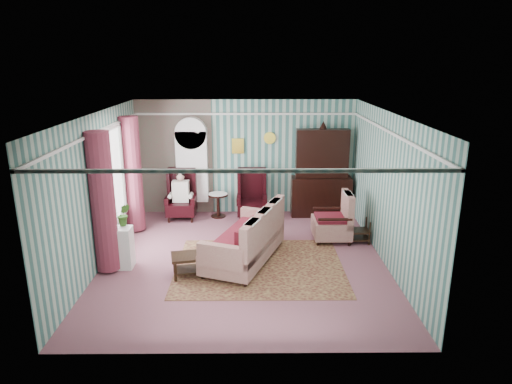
{
  "coord_description": "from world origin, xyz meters",
  "views": [
    {
      "loc": [
        0.17,
        -8.34,
        3.86
      ],
      "look_at": [
        0.24,
        0.6,
        1.24
      ],
      "focal_mm": 32.0,
      "sensor_mm": 36.0,
      "label": 1
    }
  ],
  "objects_px": {
    "round_side_table": "(218,205)",
    "wingback_right": "(252,195)",
    "nest_table": "(358,231)",
    "floral_armchair": "(332,219)",
    "dresser_hutch": "(322,170)",
    "plant_stand": "(118,248)",
    "seated_woman": "(181,196)",
    "wingback_left": "(181,195)",
    "coffee_table": "(198,264)",
    "sofa": "(244,236)",
    "bookcase": "(192,172)"
  },
  "relations": [
    {
      "from": "bookcase",
      "to": "floral_armchair",
      "type": "xyz_separation_m",
      "value": [
        3.25,
        -1.8,
        -0.64
      ]
    },
    {
      "from": "nest_table",
      "to": "dresser_hutch",
      "type": "bearing_deg",
      "value": 107.39
    },
    {
      "from": "floral_armchair",
      "to": "coffee_table",
      "type": "distance_m",
      "value": 3.22
    },
    {
      "from": "wingback_right",
      "to": "plant_stand",
      "type": "relative_size",
      "value": 1.56
    },
    {
      "from": "wingback_right",
      "to": "sofa",
      "type": "xyz_separation_m",
      "value": [
        -0.15,
        -2.48,
        -0.09
      ]
    },
    {
      "from": "bookcase",
      "to": "seated_woman",
      "type": "xyz_separation_m",
      "value": [
        -0.25,
        -0.39,
        -0.53
      ]
    },
    {
      "from": "nest_table",
      "to": "plant_stand",
      "type": "relative_size",
      "value": 0.68
    },
    {
      "from": "plant_stand",
      "to": "nest_table",
      "type": "bearing_deg",
      "value": 13.84
    },
    {
      "from": "wingback_right",
      "to": "round_side_table",
      "type": "relative_size",
      "value": 2.08
    },
    {
      "from": "wingback_left",
      "to": "round_side_table",
      "type": "xyz_separation_m",
      "value": [
        0.9,
        0.15,
        -0.33
      ]
    },
    {
      "from": "seated_woman",
      "to": "sofa",
      "type": "bearing_deg",
      "value": -57.25
    },
    {
      "from": "wingback_right",
      "to": "floral_armchair",
      "type": "distance_m",
      "value": 2.25
    },
    {
      "from": "round_side_table",
      "to": "wingback_right",
      "type": "bearing_deg",
      "value": -10.01
    },
    {
      "from": "round_side_table",
      "to": "sofa",
      "type": "bearing_deg",
      "value": -75.16
    },
    {
      "from": "nest_table",
      "to": "coffee_table",
      "type": "relative_size",
      "value": 0.56
    },
    {
      "from": "sofa",
      "to": "seated_woman",
      "type": "bearing_deg",
      "value": 53.22
    },
    {
      "from": "nest_table",
      "to": "wingback_right",
      "type": "bearing_deg",
      "value": 146.25
    },
    {
      "from": "dresser_hutch",
      "to": "wingback_left",
      "type": "height_order",
      "value": "dresser_hutch"
    },
    {
      "from": "wingback_left",
      "to": "sofa",
      "type": "height_order",
      "value": "wingback_left"
    },
    {
      "from": "wingback_right",
      "to": "sofa",
      "type": "bearing_deg",
      "value": -93.51
    },
    {
      "from": "seated_woman",
      "to": "coffee_table",
      "type": "height_order",
      "value": "seated_woman"
    },
    {
      "from": "coffee_table",
      "to": "sofa",
      "type": "bearing_deg",
      "value": 35.32
    },
    {
      "from": "sofa",
      "to": "wingback_right",
      "type": "bearing_deg",
      "value": 16.96
    },
    {
      "from": "plant_stand",
      "to": "coffee_table",
      "type": "bearing_deg",
      "value": -11.93
    },
    {
      "from": "wingback_left",
      "to": "sofa",
      "type": "distance_m",
      "value": 2.95
    },
    {
      "from": "wingback_left",
      "to": "plant_stand",
      "type": "height_order",
      "value": "wingback_left"
    },
    {
      "from": "wingback_right",
      "to": "plant_stand",
      "type": "xyz_separation_m",
      "value": [
        -2.55,
        -2.75,
        -0.22
      ]
    },
    {
      "from": "dresser_hutch",
      "to": "round_side_table",
      "type": "distance_m",
      "value": 2.75
    },
    {
      "from": "bookcase",
      "to": "floral_armchair",
      "type": "height_order",
      "value": "bookcase"
    },
    {
      "from": "bookcase",
      "to": "coffee_table",
      "type": "bearing_deg",
      "value": -81.68
    },
    {
      "from": "wingback_right",
      "to": "round_side_table",
      "type": "height_order",
      "value": "wingback_right"
    },
    {
      "from": "dresser_hutch",
      "to": "wingback_left",
      "type": "relative_size",
      "value": 1.89
    },
    {
      "from": "plant_stand",
      "to": "coffee_table",
      "type": "xyz_separation_m",
      "value": [
        1.56,
        -0.33,
        -0.2
      ]
    },
    {
      "from": "wingback_left",
      "to": "seated_woman",
      "type": "height_order",
      "value": "wingback_left"
    },
    {
      "from": "seated_woman",
      "to": "sofa",
      "type": "relative_size",
      "value": 0.53
    },
    {
      "from": "dresser_hutch",
      "to": "wingback_right",
      "type": "relative_size",
      "value": 1.89
    },
    {
      "from": "wingback_left",
      "to": "plant_stand",
      "type": "xyz_separation_m",
      "value": [
        -0.8,
        -2.75,
        -0.22
      ]
    },
    {
      "from": "seated_woman",
      "to": "nest_table",
      "type": "xyz_separation_m",
      "value": [
        4.07,
        -1.55,
        -0.32
      ]
    },
    {
      "from": "bookcase",
      "to": "wingback_left",
      "type": "relative_size",
      "value": 1.79
    },
    {
      "from": "nest_table",
      "to": "floral_armchair",
      "type": "xyz_separation_m",
      "value": [
        -0.57,
        0.14,
        0.21
      ]
    },
    {
      "from": "round_side_table",
      "to": "coffee_table",
      "type": "height_order",
      "value": "round_side_table"
    },
    {
      "from": "seated_woman",
      "to": "bookcase",
      "type": "bearing_deg",
      "value": 57.34
    },
    {
      "from": "seated_woman",
      "to": "round_side_table",
      "type": "height_order",
      "value": "seated_woman"
    },
    {
      "from": "round_side_table",
      "to": "coffee_table",
      "type": "bearing_deg",
      "value": -92.53
    },
    {
      "from": "wingback_left",
      "to": "coffee_table",
      "type": "distance_m",
      "value": 3.2
    },
    {
      "from": "plant_stand",
      "to": "floral_armchair",
      "type": "height_order",
      "value": "floral_armchair"
    },
    {
      "from": "wingback_left",
      "to": "sofa",
      "type": "relative_size",
      "value": 0.56
    },
    {
      "from": "seated_woman",
      "to": "wingback_right",
      "type": "bearing_deg",
      "value": 0.0
    },
    {
      "from": "wingback_right",
      "to": "floral_armchair",
      "type": "relative_size",
      "value": 1.29
    },
    {
      "from": "floral_armchair",
      "to": "wingback_right",
      "type": "bearing_deg",
      "value": 50.64
    }
  ]
}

